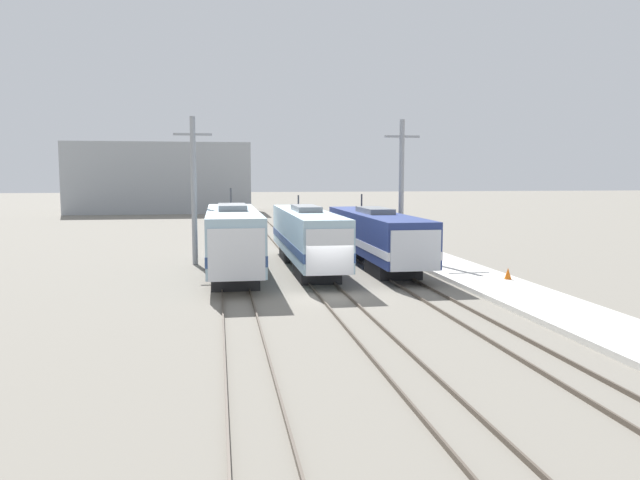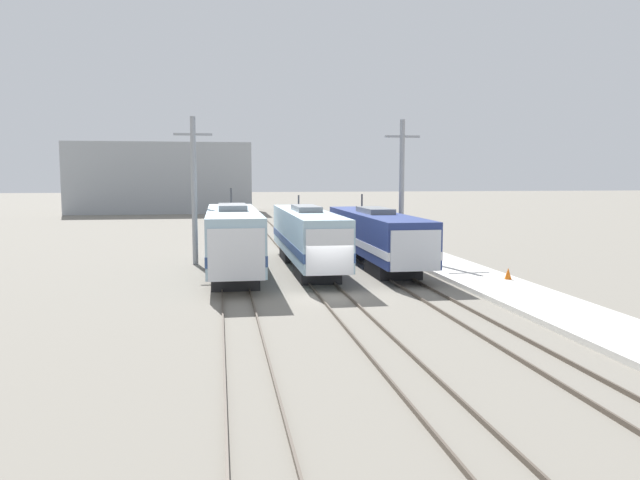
{
  "view_description": "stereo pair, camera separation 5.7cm",
  "coord_description": "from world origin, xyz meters",
  "px_view_note": "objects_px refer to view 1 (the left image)",
  "views": [
    {
      "loc": [
        -5.64,
        -30.69,
        6.09
      ],
      "look_at": [
        -0.25,
        2.27,
        2.62
      ],
      "focal_mm": 35.0,
      "sensor_mm": 36.0,
      "label": 1
    },
    {
      "loc": [
        -5.59,
        -30.7,
        6.09
      ],
      "look_at": [
        -0.25,
        2.27,
        2.62
      ],
      "focal_mm": 35.0,
      "sensor_mm": 36.0,
      "label": 2
    }
  ],
  "objects_px": {
    "locomotive_far_right": "(377,236)",
    "traffic_cone": "(508,273)",
    "catenary_tower_right": "(401,188)",
    "locomotive_center": "(307,237)",
    "locomotive_far_left": "(233,240)",
    "catenary_tower_left": "(194,189)"
  },
  "relations": [
    {
      "from": "locomotive_far_right",
      "to": "traffic_cone",
      "type": "height_order",
      "value": "locomotive_far_right"
    },
    {
      "from": "catenary_tower_right",
      "to": "locomotive_center",
      "type": "bearing_deg",
      "value": -153.26
    },
    {
      "from": "locomotive_far_left",
      "to": "locomotive_far_right",
      "type": "height_order",
      "value": "locomotive_far_left"
    },
    {
      "from": "locomotive_far_right",
      "to": "catenary_tower_right",
      "type": "height_order",
      "value": "catenary_tower_right"
    },
    {
      "from": "locomotive_far_left",
      "to": "catenary_tower_right",
      "type": "relative_size",
      "value": 1.61
    },
    {
      "from": "locomotive_center",
      "to": "traffic_cone",
      "type": "bearing_deg",
      "value": -33.65
    },
    {
      "from": "locomotive_far_right",
      "to": "catenary_tower_right",
      "type": "distance_m",
      "value": 5.01
    },
    {
      "from": "catenary_tower_left",
      "to": "traffic_cone",
      "type": "xyz_separation_m",
      "value": [
        17.7,
        -10.66,
        -4.62
      ]
    },
    {
      "from": "locomotive_far_left",
      "to": "catenary_tower_right",
      "type": "height_order",
      "value": "catenary_tower_right"
    },
    {
      "from": "traffic_cone",
      "to": "catenary_tower_right",
      "type": "bearing_deg",
      "value": 106.23
    },
    {
      "from": "locomotive_far_left",
      "to": "traffic_cone",
      "type": "distance_m",
      "value": 16.2
    },
    {
      "from": "locomotive_far_left",
      "to": "catenary_tower_left",
      "type": "height_order",
      "value": "catenary_tower_left"
    },
    {
      "from": "locomotive_far_left",
      "to": "catenary_tower_right",
      "type": "distance_m",
      "value": 13.63
    },
    {
      "from": "catenary_tower_right",
      "to": "catenary_tower_left",
      "type": "bearing_deg",
      "value": 180.0
    },
    {
      "from": "locomotive_far_right",
      "to": "traffic_cone",
      "type": "bearing_deg",
      "value": -53.84
    },
    {
      "from": "locomotive_far_right",
      "to": "catenary_tower_right",
      "type": "bearing_deg",
      "value": 48.86
    },
    {
      "from": "locomotive_far_right",
      "to": "catenary_tower_left",
      "type": "bearing_deg",
      "value": 166.37
    },
    {
      "from": "traffic_cone",
      "to": "locomotive_far_left",
      "type": "bearing_deg",
      "value": 161.11
    },
    {
      "from": "locomotive_center",
      "to": "traffic_cone",
      "type": "distance_m",
      "value": 12.65
    },
    {
      "from": "locomotive_center",
      "to": "catenary_tower_left",
      "type": "relative_size",
      "value": 1.76
    },
    {
      "from": "locomotive_far_right",
      "to": "locomotive_center",
      "type": "bearing_deg",
      "value": -170.76
    },
    {
      "from": "catenary_tower_right",
      "to": "traffic_cone",
      "type": "relative_size",
      "value": 15.58
    }
  ]
}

